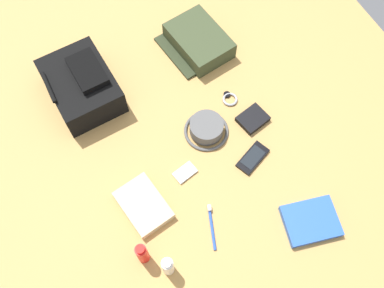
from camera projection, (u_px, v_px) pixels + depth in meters
name	position (u px, v px, depth m)	size (l,w,h in m)	color
ground_plane	(192.00, 150.00, 1.71)	(2.64, 2.02, 0.02)	#B5894B
backpack	(82.00, 86.00, 1.74)	(0.33, 0.26, 0.16)	black
toiletry_pouch	(198.00, 41.00, 1.86)	(0.29, 0.27, 0.08)	#384228
bucket_hat	(206.00, 129.00, 1.70)	(0.18, 0.18, 0.06)	#575757
toothpaste_tube	(168.00, 266.00, 1.45)	(0.04, 0.04, 0.13)	white
sunscreen_spray	(142.00, 253.00, 1.46)	(0.04, 0.04, 0.14)	red
paperback_novel	(311.00, 221.00, 1.56)	(0.19, 0.22, 0.03)	blue
cell_phone	(253.00, 158.00, 1.67)	(0.11, 0.15, 0.01)	black
media_player	(185.00, 173.00, 1.65)	(0.07, 0.09, 0.01)	#B7B7BC
wristwatch	(230.00, 99.00, 1.78)	(0.07, 0.06, 0.01)	#99999E
toothbrush	(211.00, 224.00, 1.56)	(0.16, 0.07, 0.02)	blue
wallet	(253.00, 119.00, 1.74)	(0.09, 0.11, 0.02)	black
folded_towel	(143.00, 205.00, 1.58)	(0.20, 0.14, 0.04)	#C6B289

